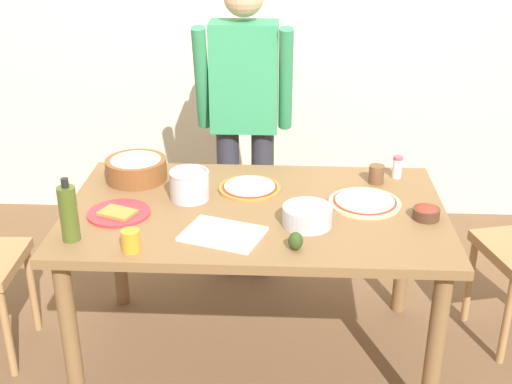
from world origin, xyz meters
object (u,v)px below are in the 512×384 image
Objects in this scene: mixing_bowl_steel at (307,216)px; cup_small_brown at (376,174)px; steel_pot at (189,185)px; olive_oil_bottle at (69,213)px; salt_shaker at (397,167)px; avocado at (296,241)px; dining_table at (255,227)px; pizza_raw_on_board at (365,202)px; cutting_board_white at (223,234)px; pizza_cooked_on_tray at (250,188)px; person_cook at (244,112)px; popcorn_bowl at (136,167)px; small_sauce_bowl at (426,212)px; plate_with_slice at (119,213)px; cup_orange at (131,241)px.

cup_small_brown reaches higher than mixing_bowl_steel.
olive_oil_bottle is at bearing -135.62° from steel_pot.
salt_shaker is 1.51× the size of avocado.
mixing_bowl_steel is 1.89× the size of salt_shaker.
salt_shaker reaches higher than dining_table.
pizza_raw_on_board reaches higher than dining_table.
cutting_board_white is (0.18, -0.33, -0.06)m from steel_pot.
mixing_bowl_steel is 0.78× the size of olive_oil_bottle.
mixing_bowl_steel reaches higher than pizza_cooked_on_tray.
person_cook reaches higher than avocado.
steel_pot is at bearing -35.64° from popcorn_bowl.
olive_oil_bottle is (-1.39, -0.25, 0.08)m from small_sauce_bowl.
mixing_bowl_steel is (0.78, -0.05, 0.03)m from plate_with_slice.
cup_small_brown is (-0.16, 0.36, 0.01)m from small_sauce_bowl.
steel_pot is 2.04× the size of cup_orange.
person_cook is 1.03m from cutting_board_white.
olive_oil_bottle reaches higher than cup_small_brown.
cup_small_brown is at bearing 72.28° from pizza_raw_on_board.
plate_with_slice is (-0.47, -0.85, -0.17)m from person_cook.
salt_shaker is (0.74, -0.40, -0.13)m from person_cook.
cup_orange reaches higher than pizza_cooked_on_tray.
avocado reaches higher than cutting_board_white.
pizza_raw_on_board is 0.66m from cutting_board_white.
salt_shaker is (0.68, 0.17, 0.04)m from pizza_cooked_on_tray.
popcorn_bowl is 1.31m from small_sauce_bowl.
person_cook is 19.06× the size of cup_small_brown.
pizza_raw_on_board is at bearing -120.53° from salt_shaker.
dining_table is at bearing -25.94° from popcorn_bowl.
cup_orange is 1.32m from salt_shaker.
small_sauce_bowl is (1.26, 0.03, 0.02)m from plate_with_slice.
salt_shaker is 0.85m from avocado.
person_cook is 5.40× the size of cutting_board_white.
plate_with_slice is 3.06× the size of cup_small_brown.
mixing_bowl_steel is at bearing 17.85° from cutting_board_white.
small_sauce_bowl is at bearing 27.92° from avocado.
dining_table is 0.34m from steel_pot.
cup_small_brown is at bearing 28.20° from dining_table.
cutting_board_white is (0.33, 0.14, -0.04)m from cup_orange.
cutting_board_white is 0.30m from avocado.
dining_table is 8.00× the size of mixing_bowl_steel.
cup_small_brown is (0.54, 0.29, 0.13)m from dining_table.
cup_orange is at bearing -106.86° from person_cook.
person_cook reaches higher than cutting_board_white.
dining_table is 0.72m from small_sauce_bowl.
pizza_raw_on_board is 1.10× the size of popcorn_bowl.
cup_orange is at bearing -145.25° from cup_small_brown.
mixing_bowl_steel is 1.82× the size of small_sauce_bowl.
dining_table is 0.41m from avocado.
person_cook is 6.33× the size of olive_oil_bottle.
small_sauce_bowl reaches higher than dining_table.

